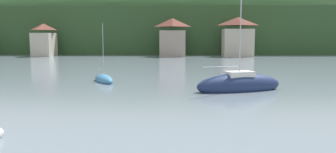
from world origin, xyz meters
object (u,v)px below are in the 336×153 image
at_px(shore_building_eastcentral, 238,37).
at_px(sailboat_far_6, 104,79).
at_px(shore_building_central, 172,38).
at_px(shore_building_westcentral, 44,40).
at_px(sailboat_far_2, 239,85).

distance_m(shore_building_eastcentral, sailboat_far_6, 49.61).
distance_m(shore_building_central, shore_building_eastcentral, 15.20).
relative_size(shore_building_central, shore_building_eastcentral, 0.97).
bearing_deg(shore_building_eastcentral, sailboat_far_6, -117.03).
relative_size(shore_building_westcentral, shore_building_eastcentral, 0.84).
relative_size(sailboat_far_2, sailboat_far_6, 1.69).
xyz_separation_m(shore_building_central, shore_building_eastcentral, (15.20, -0.10, 0.11)).
relative_size(shore_building_central, sailboat_far_2, 0.80).
bearing_deg(sailboat_far_6, shore_building_central, 142.98).
bearing_deg(shore_building_westcentral, shore_building_eastcentral, -0.34).
height_order(shore_building_central, shore_building_eastcentral, shore_building_eastcentral).
height_order(shore_building_central, sailboat_far_6, shore_building_central).
height_order(shore_building_central, sailboat_far_2, sailboat_far_2).
bearing_deg(sailboat_far_6, shore_building_westcentral, 179.89).
bearing_deg(sailboat_far_6, sailboat_far_2, 39.59).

